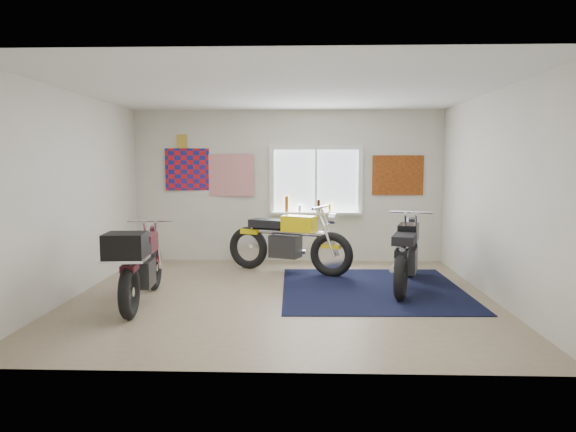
{
  "coord_description": "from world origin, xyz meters",
  "views": [
    {
      "loc": [
        0.3,
        -6.69,
        1.78
      ],
      "look_at": [
        0.07,
        0.4,
        1.04
      ],
      "focal_mm": 32.0,
      "sensor_mm": 36.0,
      "label": 1
    }
  ],
  "objects_px": {
    "yellow_triumph": "(288,243)",
    "maroon_tourer": "(139,264)",
    "navy_rug": "(372,289)",
    "black_chrome_bike": "(406,256)"
  },
  "relations": [
    {
      "from": "navy_rug",
      "to": "yellow_triumph",
      "type": "distance_m",
      "value": 1.71
    },
    {
      "from": "navy_rug",
      "to": "yellow_triumph",
      "type": "bearing_deg",
      "value": 138.32
    },
    {
      "from": "yellow_triumph",
      "to": "maroon_tourer",
      "type": "height_order",
      "value": "yellow_triumph"
    },
    {
      "from": "navy_rug",
      "to": "black_chrome_bike",
      "type": "bearing_deg",
      "value": 12.83
    },
    {
      "from": "yellow_triumph",
      "to": "black_chrome_bike",
      "type": "relative_size",
      "value": 1.03
    },
    {
      "from": "black_chrome_bike",
      "to": "yellow_triumph",
      "type": "bearing_deg",
      "value": 77.05
    },
    {
      "from": "navy_rug",
      "to": "maroon_tourer",
      "type": "relative_size",
      "value": 1.3
    },
    {
      "from": "black_chrome_bike",
      "to": "maroon_tourer",
      "type": "distance_m",
      "value": 3.64
    },
    {
      "from": "yellow_triumph",
      "to": "black_chrome_bike",
      "type": "bearing_deg",
      "value": -6.74
    },
    {
      "from": "yellow_triumph",
      "to": "maroon_tourer",
      "type": "bearing_deg",
      "value": -108.09
    }
  ]
}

